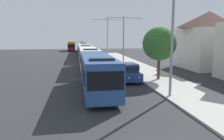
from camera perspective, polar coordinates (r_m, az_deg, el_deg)
bus_lead at (r=18.74m, az=-3.77°, el=-0.62°), size 2.58×10.60×3.21m
bus_second_in_line at (r=31.36m, az=-6.00°, el=3.09°), size 2.58×11.94×3.21m
bus_middle at (r=44.80m, az=-7.00°, el=4.72°), size 2.58×11.18×3.21m
bus_fourth_in_line at (r=57.35m, az=-7.50°, el=5.56°), size 2.58×12.17×3.21m
bus_rear at (r=70.55m, az=-7.84°, el=6.11°), size 2.58×12.17×3.21m
white_suv at (r=23.37m, az=4.36°, el=-0.41°), size 1.86×4.54×1.90m
box_truck_oncoming at (r=75.17m, az=-10.46°, el=6.22°), size 2.35×8.01×3.15m
streetlamp_near at (r=17.28m, az=15.46°, el=10.55°), size 6.44×0.28×8.48m
streetlamp_mid at (r=33.80m, az=3.01°, el=8.84°), size 5.68×0.28×7.57m
streetlamp_far at (r=50.86m, az=-1.17°, el=9.46°), size 6.43×0.28×8.61m
roadside_tree at (r=24.00m, az=12.20°, el=6.65°), size 3.59×3.59×5.60m
house_distant_gabled at (r=35.41m, az=23.69°, el=7.21°), size 7.25×8.23×8.35m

